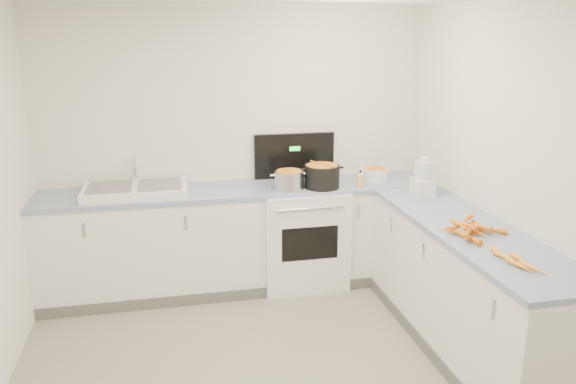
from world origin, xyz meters
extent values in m
cube|color=white|center=(0.00, 1.70, 0.45)|extent=(3.50, 0.60, 0.90)
cube|color=#869ABD|center=(0.00, 1.70, 0.92)|extent=(3.50, 0.62, 0.04)
cube|color=white|center=(1.45, 0.30, 0.45)|extent=(0.60, 2.20, 0.90)
cube|color=#869ABD|center=(1.45, 0.30, 0.92)|extent=(0.62, 2.20, 0.04)
cube|color=white|center=(0.55, 1.68, 0.45)|extent=(0.76, 0.65, 0.90)
cube|color=black|center=(0.55, 1.98, 1.15)|extent=(0.76, 0.05, 0.42)
cube|color=white|center=(-0.90, 1.70, 0.97)|extent=(0.86, 0.52, 0.07)
cube|color=slate|center=(-1.10, 1.70, 1.01)|extent=(0.36, 0.42, 0.01)
cube|color=slate|center=(-0.70, 1.70, 1.01)|extent=(0.36, 0.42, 0.01)
cylinder|color=silver|center=(-0.90, 1.92, 1.13)|extent=(0.03, 0.03, 0.24)
cylinder|color=silver|center=(0.41, 1.55, 1.01)|extent=(0.30, 0.30, 0.19)
cylinder|color=black|center=(0.71, 1.56, 1.03)|extent=(0.40, 0.40, 0.22)
cylinder|color=#AD7A47|center=(0.71, 1.56, 1.15)|extent=(0.15, 0.30, 0.01)
cylinder|color=white|center=(1.26, 1.70, 1.00)|extent=(0.31, 0.31, 0.11)
cylinder|color=#593319|center=(1.06, 1.57, 1.00)|extent=(0.04, 0.04, 0.11)
cylinder|color=#E5B266|center=(1.05, 1.52, 0.99)|extent=(0.06, 0.06, 0.10)
cube|color=white|center=(1.47, 1.15, 1.01)|extent=(0.17, 0.20, 0.14)
cylinder|color=silver|center=(1.47, 1.15, 1.16)|extent=(0.15, 0.15, 0.15)
cylinder|color=white|center=(1.47, 1.15, 1.25)|extent=(0.09, 0.09, 0.04)
cone|color=orange|center=(1.31, 0.04, 0.96)|extent=(0.05, 0.16, 0.05)
cone|color=orange|center=(1.41, 0.15, 0.96)|extent=(0.08, 0.19, 0.04)
cone|color=orange|center=(1.43, 0.22, 0.97)|extent=(0.22, 0.13, 0.05)
cone|color=orange|center=(1.49, 0.22, 0.96)|extent=(0.05, 0.22, 0.04)
cone|color=orange|center=(1.26, 0.20, 0.96)|extent=(0.18, 0.19, 0.05)
cone|color=orange|center=(1.47, 0.26, 0.96)|extent=(0.08, 0.19, 0.04)
cone|color=orange|center=(1.29, 0.13, 0.96)|extent=(0.07, 0.18, 0.04)
cone|color=orange|center=(1.41, 0.22, 0.96)|extent=(0.09, 0.21, 0.04)
cone|color=orange|center=(1.53, 0.18, 0.96)|extent=(0.20, 0.16, 0.04)
cone|color=orange|center=(1.40, 0.26, 0.96)|extent=(0.06, 0.18, 0.04)
cone|color=orange|center=(1.29, 0.24, 0.98)|extent=(0.17, 0.10, 0.04)
cone|color=orange|center=(1.31, 0.22, 1.00)|extent=(0.05, 0.18, 0.04)
cone|color=orange|center=(1.29, 0.08, 0.99)|extent=(0.14, 0.16, 0.04)
cone|color=orange|center=(1.36, 0.22, 0.99)|extent=(0.13, 0.17, 0.04)
cone|color=orange|center=(1.41, 0.31, 1.01)|extent=(0.16, 0.15, 0.04)
cone|color=orange|center=(1.45, 0.20, 0.98)|extent=(0.11, 0.18, 0.04)
cone|color=orange|center=(1.37, 0.23, 0.99)|extent=(0.09, 0.18, 0.04)
cone|color=orange|center=(1.40, -0.46, 0.96)|extent=(0.09, 0.18, 0.04)
cone|color=orange|center=(1.35, -0.40, 0.96)|extent=(0.07, 0.18, 0.04)
cone|color=orange|center=(1.41, -0.34, 0.96)|extent=(0.04, 0.18, 0.04)
cone|color=orange|center=(1.35, -0.28, 0.96)|extent=(0.07, 0.19, 0.04)
cone|color=orange|center=(1.34, -0.22, 0.96)|extent=(0.06, 0.19, 0.04)
cube|color=tan|center=(-1.07, 1.65, 1.02)|extent=(0.04, 0.01, 0.00)
cube|color=tan|center=(-1.13, 1.76, 1.02)|extent=(0.04, 0.04, 0.00)
cube|color=tan|center=(-1.04, 1.76, 1.02)|extent=(0.05, 0.02, 0.00)
cube|color=tan|center=(-1.00, 1.72, 1.01)|extent=(0.01, 0.04, 0.00)
cube|color=tan|center=(-1.20, 1.65, 1.02)|extent=(0.03, 0.01, 0.00)
cube|color=tan|center=(-1.08, 1.75, 1.02)|extent=(0.04, 0.04, 0.00)
cube|color=tan|center=(-1.12, 1.80, 1.02)|extent=(0.05, 0.04, 0.00)
cube|color=tan|center=(-1.00, 1.67, 1.02)|extent=(0.04, 0.04, 0.00)
cube|color=tan|center=(-1.21, 1.82, 1.02)|extent=(0.02, 0.04, 0.00)
cube|color=tan|center=(-1.08, 1.72, 1.01)|extent=(0.04, 0.03, 0.00)
cube|color=tan|center=(-1.20, 1.63, 1.01)|extent=(0.02, 0.04, 0.00)
cube|color=tan|center=(-1.20, 1.74, 1.02)|extent=(0.05, 0.01, 0.00)
cube|color=tan|center=(-1.11, 1.67, 1.02)|extent=(0.05, 0.04, 0.00)
camera|label=1|loc=(-0.61, -3.06, 2.26)|focal=35.00mm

